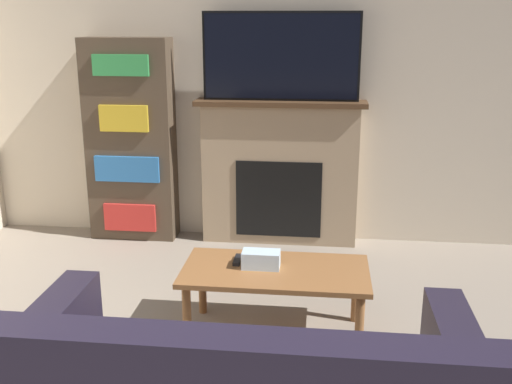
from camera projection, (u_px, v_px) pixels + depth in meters
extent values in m
cube|color=beige|center=(260.00, 78.00, 4.89)|extent=(5.66, 0.06, 2.70)
cube|color=tan|center=(280.00, 175.00, 4.95)|extent=(1.27, 0.22, 1.15)
cube|color=black|center=(278.00, 199.00, 4.90)|extent=(0.70, 0.01, 0.63)
cube|color=#4C331E|center=(280.00, 103.00, 4.77)|extent=(1.37, 0.28, 0.04)
cube|color=black|center=(281.00, 57.00, 4.67)|extent=(1.24, 0.03, 0.69)
cube|color=black|center=(281.00, 57.00, 4.65)|extent=(1.20, 0.01, 0.65)
cube|color=silver|center=(132.00, 369.00, 2.24)|extent=(0.36, 0.14, 0.28)
cube|color=brown|center=(275.00, 271.00, 3.49)|extent=(1.09, 0.56, 0.03)
cylinder|color=brown|center=(187.00, 317.00, 3.39)|extent=(0.05, 0.05, 0.39)
cylinder|color=brown|center=(359.00, 327.00, 3.28)|extent=(0.05, 0.05, 0.39)
cylinder|color=brown|center=(202.00, 284.00, 3.81)|extent=(0.05, 0.05, 0.39)
cylinder|color=brown|center=(356.00, 292.00, 3.70)|extent=(0.05, 0.05, 0.39)
cube|color=silver|center=(261.00, 259.00, 3.49)|extent=(0.22, 0.12, 0.10)
cube|color=black|center=(238.00, 260.00, 3.58)|extent=(0.04, 0.15, 0.02)
cube|color=#4C3D2D|center=(131.00, 141.00, 5.00)|extent=(0.72, 0.26, 1.68)
cube|color=red|center=(130.00, 217.00, 5.04)|extent=(0.44, 0.03, 0.23)
cube|color=#2D70B7|center=(127.00, 169.00, 4.92)|extent=(0.54, 0.03, 0.21)
cube|color=gold|center=(124.00, 118.00, 4.80)|extent=(0.40, 0.03, 0.21)
cube|color=green|center=(120.00, 65.00, 4.68)|extent=(0.45, 0.03, 0.17)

